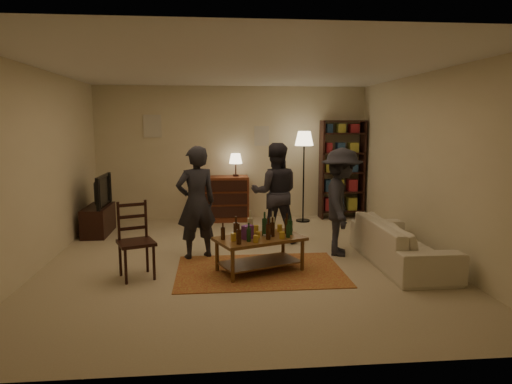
{
  "coord_description": "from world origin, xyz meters",
  "views": [
    {
      "loc": [
        -0.4,
        -6.38,
        1.96
      ],
      "look_at": [
        0.21,
        0.1,
        0.97
      ],
      "focal_mm": 32.0,
      "sensor_mm": 36.0,
      "label": 1
    }
  ],
  "objects": [
    {
      "name": "floor",
      "position": [
        0.0,
        0.0,
        0.0
      ],
      "size": [
        6.0,
        6.0,
        0.0
      ],
      "primitive_type": "plane",
      "color": "#C6B793",
      "rests_on": "ground"
    },
    {
      "name": "room_shell",
      "position": [
        -0.65,
        2.98,
        1.81
      ],
      "size": [
        6.0,
        6.0,
        6.0
      ],
      "color": "beige",
      "rests_on": "ground"
    },
    {
      "name": "rug",
      "position": [
        0.2,
        -0.55,
        0.01
      ],
      "size": [
        2.2,
        1.5,
        0.01
      ],
      "primitive_type": "cube",
      "color": "maroon",
      "rests_on": "ground"
    },
    {
      "name": "coffee_table",
      "position": [
        0.2,
        -0.54,
        0.41
      ],
      "size": [
        1.29,
        1.0,
        0.81
      ],
      "rotation": [
        0.0,
        0.0,
        0.38
      ],
      "color": "brown",
      "rests_on": "ground"
    },
    {
      "name": "dining_chair",
      "position": [
        -1.41,
        -0.6,
        0.52
      ],
      "size": [
        0.56,
        0.56,
        0.99
      ],
      "rotation": [
        0.0,
        0.0,
        0.38
      ],
      "color": "black",
      "rests_on": "ground"
    },
    {
      "name": "tv_stand",
      "position": [
        -2.44,
        1.8,
        0.38
      ],
      "size": [
        0.4,
        1.0,
        1.06
      ],
      "color": "black",
      "rests_on": "ground"
    },
    {
      "name": "dresser",
      "position": [
        -0.19,
        2.71,
        0.48
      ],
      "size": [
        1.0,
        0.5,
        1.36
      ],
      "color": "brown",
      "rests_on": "ground"
    },
    {
      "name": "bookshelf",
      "position": [
        2.25,
        2.78,
        1.03
      ],
      "size": [
        0.9,
        0.34,
        2.02
      ],
      "color": "black",
      "rests_on": "ground"
    },
    {
      "name": "floor_lamp",
      "position": [
        1.39,
        2.49,
        1.54
      ],
      "size": [
        0.36,
        0.36,
        1.8
      ],
      "color": "black",
      "rests_on": "ground"
    },
    {
      "name": "sofa",
      "position": [
        2.2,
        -0.4,
        0.3
      ],
      "size": [
        0.81,
        2.08,
        0.61
      ],
      "primitive_type": "imported",
      "rotation": [
        0.0,
        0.0,
        1.57
      ],
      "color": "beige",
      "rests_on": "ground"
    },
    {
      "name": "person_left",
      "position": [
        -0.65,
        0.16,
        0.82
      ],
      "size": [
        0.7,
        0.59,
        1.64
      ],
      "primitive_type": "imported",
      "rotation": [
        0.0,
        0.0,
        3.53
      ],
      "color": "#212228",
      "rests_on": "ground"
    },
    {
      "name": "person_right",
      "position": [
        0.61,
        0.97,
        0.82
      ],
      "size": [
        0.85,
        0.68,
        1.65
      ],
      "primitive_type": "imported",
      "rotation": [
        0.0,
        0.0,
        3.06
      ],
      "color": "#28272F",
      "rests_on": "ground"
    },
    {
      "name": "person_by_sofa",
      "position": [
        1.49,
        0.14,
        0.8
      ],
      "size": [
        0.85,
        1.16,
        1.6
      ],
      "primitive_type": "imported",
      "rotation": [
        0.0,
        0.0,
        1.3
      ],
      "color": "#25262D",
      "rests_on": "ground"
    }
  ]
}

